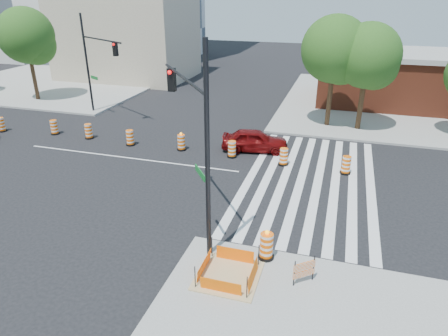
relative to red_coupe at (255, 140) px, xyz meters
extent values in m
plane|color=black|center=(-7.12, -3.42, -0.71)|extent=(120.00, 120.00, 0.00)
cube|color=gray|center=(10.88, 14.58, -0.63)|extent=(22.00, 22.00, 0.15)
cube|color=gray|center=(-25.12, 14.58, -0.63)|extent=(22.00, 22.00, 0.15)
cube|color=silver|center=(0.68, -3.42, -0.70)|extent=(0.45, 13.50, 0.01)
cube|color=silver|center=(1.58, -3.42, -0.70)|extent=(0.45, 13.50, 0.01)
cube|color=silver|center=(2.48, -3.42, -0.70)|extent=(0.45, 13.50, 0.01)
cube|color=silver|center=(3.38, -3.42, -0.70)|extent=(0.45, 13.50, 0.01)
cube|color=silver|center=(4.28, -3.42, -0.70)|extent=(0.45, 13.50, 0.01)
cube|color=silver|center=(5.18, -3.42, -0.70)|extent=(0.45, 13.50, 0.01)
cube|color=silver|center=(6.08, -3.42, -0.70)|extent=(0.45, 13.50, 0.01)
cube|color=silver|center=(6.98, -3.42, -0.70)|extent=(0.45, 13.50, 0.01)
cube|color=silver|center=(-7.12, -3.42, -0.70)|extent=(14.00, 0.12, 0.01)
cube|color=tan|center=(1.88, -12.42, -0.53)|extent=(2.20, 2.20, 0.05)
cube|color=#FF6305|center=(1.88, -13.32, -0.28)|extent=(1.44, 0.02, 0.55)
cube|color=#FF6305|center=(1.88, -11.52, -0.28)|extent=(1.44, 0.02, 0.55)
cube|color=#FF6305|center=(0.98, -12.42, -0.28)|extent=(0.02, 1.44, 0.55)
cube|color=#FF6305|center=(2.78, -12.42, -0.28)|extent=(0.02, 1.44, 0.55)
cylinder|color=black|center=(0.98, -13.32, -0.11)|extent=(0.04, 0.04, 0.90)
cylinder|color=black|center=(2.78, -13.32, -0.11)|extent=(0.04, 0.04, 0.90)
cylinder|color=black|center=(0.98, -11.52, -0.11)|extent=(0.04, 0.04, 0.90)
cylinder|color=black|center=(2.78, -11.52, -0.11)|extent=(0.04, 0.04, 0.90)
cube|color=brown|center=(10.88, 14.58, 1.39)|extent=(16.00, 8.00, 4.20)
cube|color=gray|center=(10.88, 14.58, 3.69)|extent=(16.50, 8.50, 0.40)
cube|color=tan|center=(-19.12, 18.58, 4.29)|extent=(14.00, 10.00, 10.00)
imported|color=#620809|center=(0.00, 0.00, 0.00)|extent=(4.38, 2.37, 1.41)
cylinder|color=black|center=(0.80, -11.33, 3.44)|extent=(0.18, 0.18, 7.99)
cylinder|color=black|center=(-0.99, -8.93, 5.64)|extent=(3.67, 4.88, 0.12)
cube|color=black|center=(-2.24, -7.24, 5.14)|extent=(0.32, 0.28, 1.00)
sphere|color=#FF0C0C|center=(-2.24, -7.42, 5.49)|extent=(0.18, 0.18, 0.18)
cube|color=#0C591E|center=(0.20, -10.53, 2.44)|extent=(0.75, 0.99, 0.25)
cylinder|color=black|center=(-14.92, 4.64, 3.27)|extent=(0.17, 0.17, 7.66)
cylinder|color=black|center=(-12.43, 3.20, 5.38)|extent=(5.03, 2.98, 0.11)
cube|color=black|center=(-10.69, 2.20, 4.90)|extent=(0.31, 0.27, 0.96)
sphere|color=#FF0C0C|center=(-10.69, 2.02, 5.23)|extent=(0.17, 0.17, 0.17)
cube|color=#0C591E|center=(-14.09, 4.16, 2.31)|extent=(1.01, 0.61, 0.24)
cylinder|color=black|center=(2.95, -10.97, -0.51)|extent=(0.62, 0.62, 0.10)
cylinder|color=#FF6205|center=(2.95, -10.97, 0.01)|extent=(0.50, 0.50, 0.98)
sphere|color=#FF990C|center=(2.95, -10.97, 0.58)|extent=(0.17, 0.17, 0.17)
cube|color=#FF6205|center=(4.46, -11.98, 0.15)|extent=(0.69, 0.58, 0.28)
cube|color=#FF6205|center=(4.46, -11.98, -0.17)|extent=(0.69, 0.58, 0.22)
cylinder|color=black|center=(4.16, -12.23, -0.05)|extent=(0.04, 0.04, 1.01)
cylinder|color=black|center=(4.76, -11.74, -0.05)|extent=(0.04, 0.04, 1.01)
cylinder|color=#382314|center=(-22.05, 6.50, 1.86)|extent=(0.34, 0.34, 5.13)
sphere|color=#1A4614|center=(-22.05, 6.50, 5.06)|extent=(4.81, 4.81, 4.81)
sphere|color=#1A4614|center=(-21.51, 6.82, 4.26)|extent=(3.52, 3.52, 3.52)
sphere|color=#1A4614|center=(-22.48, 6.29, 4.58)|extent=(3.20, 3.20, 3.20)
cylinder|color=#382314|center=(4.10, 6.40, 1.80)|extent=(0.34, 0.34, 5.01)
sphere|color=#1A4614|center=(4.10, 6.40, 4.93)|extent=(4.70, 4.70, 4.70)
sphere|color=#1A4614|center=(4.64, 6.72, 4.15)|extent=(3.44, 3.44, 3.44)
sphere|color=#1A4614|center=(3.68, 6.18, 4.46)|extent=(3.13, 3.13, 3.13)
cylinder|color=#382314|center=(6.31, 6.16, 1.66)|extent=(0.36, 0.36, 4.74)
sphere|color=#1A4614|center=(6.31, 6.16, 4.63)|extent=(4.45, 4.45, 4.45)
sphere|color=#1A4614|center=(6.87, 6.49, 3.89)|extent=(3.26, 3.26, 3.26)
sphere|color=#1A4614|center=(5.87, 5.93, 4.18)|extent=(2.96, 2.96, 2.96)
cylinder|color=black|center=(-18.40, -1.61, -0.66)|extent=(0.60, 0.60, 0.10)
cylinder|color=#FF6205|center=(-18.40, -1.61, -0.16)|extent=(0.48, 0.48, 0.95)
cylinder|color=black|center=(-14.33, -1.01, -0.66)|extent=(0.60, 0.60, 0.10)
cylinder|color=#FF6205|center=(-14.33, -1.01, -0.16)|extent=(0.48, 0.48, 0.95)
cylinder|color=black|center=(-11.48, -1.06, -0.66)|extent=(0.60, 0.60, 0.10)
cylinder|color=#FF6205|center=(-11.48, -1.06, -0.16)|extent=(0.48, 0.48, 0.95)
cylinder|color=black|center=(-8.09, -1.41, -0.66)|extent=(0.60, 0.60, 0.10)
cylinder|color=#FF6205|center=(-8.09, -1.41, -0.16)|extent=(0.48, 0.48, 0.95)
cylinder|color=black|center=(-4.52, -1.23, -0.66)|extent=(0.60, 0.60, 0.10)
cylinder|color=#FF6205|center=(-4.52, -1.23, -0.16)|extent=(0.48, 0.48, 0.95)
sphere|color=#FF990C|center=(-4.52, -1.23, 0.39)|extent=(0.16, 0.16, 0.16)
cylinder|color=black|center=(-1.10, -1.43, -0.66)|extent=(0.60, 0.60, 0.10)
cylinder|color=#FF6205|center=(-1.10, -1.43, -0.16)|extent=(0.48, 0.48, 0.95)
cylinder|color=black|center=(2.13, -1.71, -0.66)|extent=(0.60, 0.60, 0.10)
cylinder|color=#FF6205|center=(2.13, -1.71, -0.16)|extent=(0.48, 0.48, 0.95)
cylinder|color=black|center=(5.65, -1.91, -0.66)|extent=(0.60, 0.60, 0.10)
cylinder|color=#FF6205|center=(5.65, -1.91, -0.16)|extent=(0.48, 0.48, 0.95)
camera|label=1|loc=(5.03, -23.32, 8.78)|focal=32.00mm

